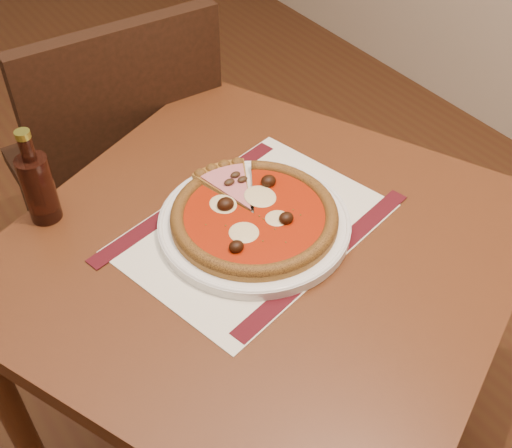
{
  "coord_description": "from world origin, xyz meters",
  "views": [
    {
      "loc": [
        0.45,
        -1.47,
        1.52
      ],
      "look_at": [
        0.9,
        -0.83,
        0.78
      ],
      "focal_mm": 45.0,
      "sensor_mm": 36.0,
      "label": 1
    }
  ],
  "objects_px": {
    "plate": "(254,224)",
    "table": "(262,283)",
    "chair_far": "(120,163)",
    "bottle": "(38,185)",
    "pizza": "(254,215)"
  },
  "relations": [
    {
      "from": "chair_far",
      "to": "pizza",
      "type": "bearing_deg",
      "value": 93.34
    },
    {
      "from": "table",
      "to": "bottle",
      "type": "height_order",
      "value": "bottle"
    },
    {
      "from": "plate",
      "to": "table",
      "type": "bearing_deg",
      "value": -103.98
    },
    {
      "from": "table",
      "to": "pizza",
      "type": "bearing_deg",
      "value": 76.04
    },
    {
      "from": "bottle",
      "to": "plate",
      "type": "bearing_deg",
      "value": -39.76
    },
    {
      "from": "chair_far",
      "to": "bottle",
      "type": "bearing_deg",
      "value": 52.91
    },
    {
      "from": "table",
      "to": "chair_far",
      "type": "height_order",
      "value": "chair_far"
    },
    {
      "from": "pizza",
      "to": "bottle",
      "type": "distance_m",
      "value": 0.37
    },
    {
      "from": "bottle",
      "to": "pizza",
      "type": "bearing_deg",
      "value": -39.75
    },
    {
      "from": "table",
      "to": "chair_far",
      "type": "bearing_deg",
      "value": 90.16
    },
    {
      "from": "chair_far",
      "to": "plate",
      "type": "relative_size",
      "value": 2.85
    },
    {
      "from": "plate",
      "to": "pizza",
      "type": "height_order",
      "value": "pizza"
    },
    {
      "from": "chair_far",
      "to": "pizza",
      "type": "relative_size",
      "value": 3.29
    },
    {
      "from": "table",
      "to": "plate",
      "type": "bearing_deg",
      "value": 76.02
    },
    {
      "from": "pizza",
      "to": "table",
      "type": "bearing_deg",
      "value": -103.96
    }
  ]
}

